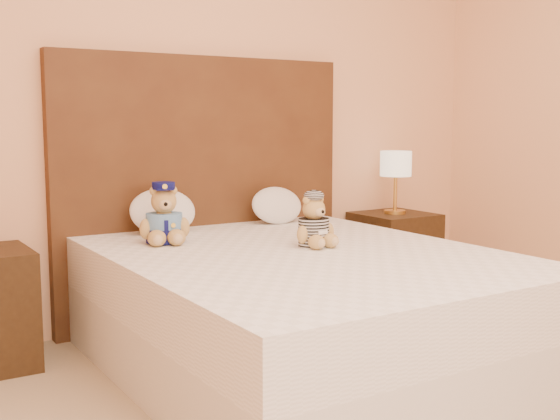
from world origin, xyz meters
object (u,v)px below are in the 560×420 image
object	(u,v)px
nightstand_right	(394,255)
teddy_prisoner	(314,221)
bed	(302,311)
teddy_police	(164,213)
lamp	(396,167)
pillow_left	(163,209)
pillow_right	(277,204)

from	to	relation	value
nightstand_right	teddy_prisoner	bearing A→B (deg)	-147.71
bed	teddy_prisoner	world-z (taller)	teddy_prisoner
teddy_police	nightstand_right	bearing A→B (deg)	24.12
lamp	teddy_police	distance (m)	1.72
nightstand_right	teddy_police	world-z (taller)	teddy_police
teddy_police	pillow_left	world-z (taller)	teddy_police
bed	teddy_prisoner	distance (m)	0.43
nightstand_right	pillow_left	world-z (taller)	pillow_left
nightstand_right	pillow_left	xyz separation A→B (m)	(-1.58, 0.03, 0.40)
bed	pillow_left	world-z (taller)	pillow_left
teddy_prisoner	pillow_left	size ratio (longest dim) A/B	0.68
nightstand_right	teddy_prisoner	xyz separation A→B (m)	(-1.13, -0.71, 0.40)
bed	pillow_right	size ratio (longest dim) A/B	6.15
teddy_prisoner	pillow_left	distance (m)	0.87
teddy_police	lamp	bearing A→B (deg)	24.12
lamp	teddy_prisoner	size ratio (longest dim) A/B	1.62
lamp	teddy_prisoner	xyz separation A→B (m)	(-1.13, -0.71, -0.17)
nightstand_right	pillow_left	bearing A→B (deg)	178.91
pillow_right	bed	bearing A→B (deg)	-114.35
bed	lamp	size ratio (longest dim) A/B	5.00
lamp	teddy_police	world-z (taller)	lamp
pillow_left	teddy_police	bearing A→B (deg)	-111.48
nightstand_right	pillow_right	bearing A→B (deg)	178.03
nightstand_right	teddy_police	xyz separation A→B (m)	(-1.69, -0.26, 0.42)
teddy_police	pillow_left	xyz separation A→B (m)	(0.11, 0.29, -0.02)
nightstand_right	pillow_right	xyz separation A→B (m)	(-0.87, 0.03, 0.39)
nightstand_right	pillow_left	distance (m)	1.63
nightstand_right	lamp	xyz separation A→B (m)	(-0.00, 0.00, 0.57)
teddy_prisoner	bed	bearing A→B (deg)	-148.43
bed	lamp	bearing A→B (deg)	32.62
lamp	teddy_prisoner	world-z (taller)	lamp
bed	teddy_prisoner	bearing A→B (deg)	35.52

